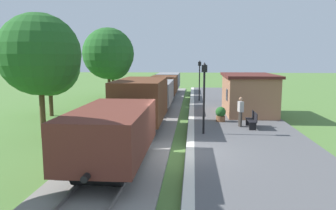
# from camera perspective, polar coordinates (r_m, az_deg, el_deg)

# --- Properties ---
(ground_plane) EXTENTS (160.00, 160.00, 0.00)m
(ground_plane) POSITION_cam_1_polar(r_m,az_deg,el_deg) (13.84, 2.24, -9.22)
(ground_plane) COLOR #517A38
(platform_slab) EXTENTS (6.00, 60.00, 0.25)m
(platform_slab) POSITION_cam_1_polar(r_m,az_deg,el_deg) (14.05, 15.55, -8.71)
(platform_slab) COLOR #565659
(platform_slab) RESTS_ON ground
(platform_edge_stripe) EXTENTS (0.36, 60.00, 0.01)m
(platform_edge_stripe) POSITION_cam_1_polar(r_m,az_deg,el_deg) (13.76, 3.93, -8.23)
(platform_edge_stripe) COLOR silver
(platform_edge_stripe) RESTS_ON platform_slab
(track_ballast) EXTENTS (3.80, 60.00, 0.12)m
(track_ballast) POSITION_cam_1_polar(r_m,az_deg,el_deg) (14.11, -7.66, -8.68)
(track_ballast) COLOR gray
(track_ballast) RESTS_ON ground
(rail_near) EXTENTS (0.07, 60.00, 0.14)m
(rail_near) POSITION_cam_1_polar(r_m,az_deg,el_deg) (13.94, -4.74, -8.29)
(rail_near) COLOR slate
(rail_near) RESTS_ON track_ballast
(rail_far) EXTENTS (0.07, 60.00, 0.14)m
(rail_far) POSITION_cam_1_polar(r_m,az_deg,el_deg) (14.24, -10.53, -8.05)
(rail_far) COLOR slate
(rail_far) RESTS_ON track_ballast
(freight_train) EXTENTS (2.50, 32.60, 2.72)m
(freight_train) POSITION_cam_1_polar(r_m,az_deg,el_deg) (24.34, -2.38, 1.93)
(freight_train) COLOR brown
(freight_train) RESTS_ON rail_near
(station_hut) EXTENTS (3.50, 5.80, 2.78)m
(station_hut) POSITION_cam_1_polar(r_m,az_deg,el_deg) (23.68, 13.95, 1.97)
(station_hut) COLOR #9E6B4C
(station_hut) RESTS_ON platform_slab
(bench_near_hut) EXTENTS (0.42, 1.50, 0.91)m
(bench_near_hut) POSITION_cam_1_polar(r_m,az_deg,el_deg) (18.81, 14.64, -2.52)
(bench_near_hut) COLOR black
(bench_near_hut) RESTS_ON platform_slab
(bench_down_platform) EXTENTS (0.42, 1.50, 0.91)m
(bench_down_platform) POSITION_cam_1_polar(r_m,az_deg,el_deg) (28.83, 11.10, 1.29)
(bench_down_platform) COLOR black
(bench_down_platform) RESTS_ON platform_slab
(person_waiting) EXTENTS (0.32, 0.42, 1.71)m
(person_waiting) POSITION_cam_1_polar(r_m,az_deg,el_deg) (18.92, 12.66, -0.96)
(person_waiting) COLOR #38332D
(person_waiting) RESTS_ON platform_slab
(potted_planter) EXTENTS (0.64, 0.64, 0.92)m
(potted_planter) POSITION_cam_1_polar(r_m,az_deg,el_deg) (20.32, 9.26, -1.55)
(potted_planter) COLOR brown
(potted_planter) RESTS_ON platform_slab
(lamp_post_near) EXTENTS (0.28, 0.28, 3.70)m
(lamp_post_near) POSITION_cam_1_polar(r_m,az_deg,el_deg) (16.62, 6.40, 3.55)
(lamp_post_near) COLOR black
(lamp_post_near) RESTS_ON platform_slab
(lamp_post_far) EXTENTS (0.28, 0.28, 3.70)m
(lamp_post_far) POSITION_cam_1_polar(r_m,az_deg,el_deg) (29.68, 5.58, 5.64)
(lamp_post_far) COLOR black
(lamp_post_far) RESTS_ON platform_slab
(tree_trackside_mid) EXTENTS (4.18, 4.18, 6.44)m
(tree_trackside_mid) POSITION_cam_1_polar(r_m,az_deg,el_deg) (17.87, -21.74, 8.27)
(tree_trackside_mid) COLOR #4C3823
(tree_trackside_mid) RESTS_ON ground
(tree_trackside_far) EXTENTS (4.34, 4.34, 5.81)m
(tree_trackside_far) POSITION_cam_1_polar(r_m,az_deg,el_deg) (24.61, -20.23, 6.56)
(tree_trackside_far) COLOR #4C3823
(tree_trackside_far) RESTS_ON ground
(tree_field_left) EXTENTS (4.69, 4.69, 6.90)m
(tree_field_left) POSITION_cam_1_polar(r_m,az_deg,el_deg) (30.39, -10.47, 8.90)
(tree_field_left) COLOR #4C3823
(tree_field_left) RESTS_ON ground
(tree_field_distant) EXTENTS (4.00, 4.00, 5.80)m
(tree_field_distant) POSITION_cam_1_polar(r_m,az_deg,el_deg) (35.48, -9.75, 7.59)
(tree_field_distant) COLOR #4C3823
(tree_field_distant) RESTS_ON ground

